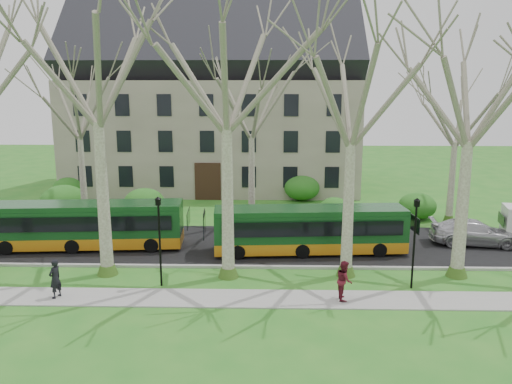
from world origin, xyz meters
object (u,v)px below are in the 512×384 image
Objects in this scene: pedestrian_b at (344,280)px; bus_lead at (86,225)px; bus_follow at (310,229)px; pedestrian_a at (55,278)px; sedan at (474,232)px.

bus_lead is at bearing 64.03° from pedestrian_b.
pedestrian_a is at bearing -154.98° from bus_follow.
sedan is at bearing -1.51° from bus_lead.
bus_follow reaches higher than pedestrian_a.
bus_lead is 6.21× the size of pedestrian_a.
pedestrian_a is 1.01× the size of pedestrian_b.
sedan is 23.62m from pedestrian_a.
pedestrian_a reaches higher than pedestrian_b.
pedestrian_a is (1.15, -7.19, -0.50)m from bus_lead.
pedestrian_a reaches higher than sedan.
bus_follow is (13.12, -0.50, -0.04)m from bus_lead.
pedestrian_a is 13.00m from pedestrian_b.
bus_lead is 1.03× the size of bus_follow.
bus_follow reaches higher than sedan.
bus_follow is 6.64m from pedestrian_b.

